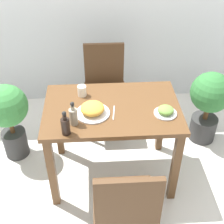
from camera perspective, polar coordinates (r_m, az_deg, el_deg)
ground_plane at (r=2.96m, az=0.00°, el=-10.94°), size 16.00×16.00×0.00m
dining_table at (r=2.52m, az=0.00°, el=-1.34°), size 1.07×0.70×0.76m
chair_near at (r=2.10m, az=2.50°, el=-16.84°), size 0.42×0.42×0.91m
chair_far at (r=3.16m, az=-1.35°, el=5.10°), size 0.42×0.42×0.91m
food_plate at (r=2.35m, az=-3.58°, el=0.46°), size 0.26×0.26×0.09m
side_plate at (r=2.39m, az=9.77°, el=0.17°), size 0.17×0.17×0.06m
drink_cup at (r=2.56m, az=-5.51°, el=3.88°), size 0.07×0.07×0.09m
sauce_bottle at (r=2.17m, az=-8.51°, el=-2.42°), size 0.06×0.06×0.19m
condiment_bottle at (r=2.25m, az=-7.08°, el=-0.66°), size 0.06×0.06×0.19m
fork_utensil at (r=2.38m, az=-7.40°, el=-0.41°), size 0.02×0.18×0.00m
spoon_utensil at (r=2.38m, az=0.32°, el=-0.12°), size 0.03×0.17×0.00m
potted_plant_left at (r=2.95m, az=-18.45°, el=-0.32°), size 0.39×0.39×0.78m
potted_plant_right at (r=3.15m, az=17.32°, el=1.91°), size 0.39×0.39×0.76m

